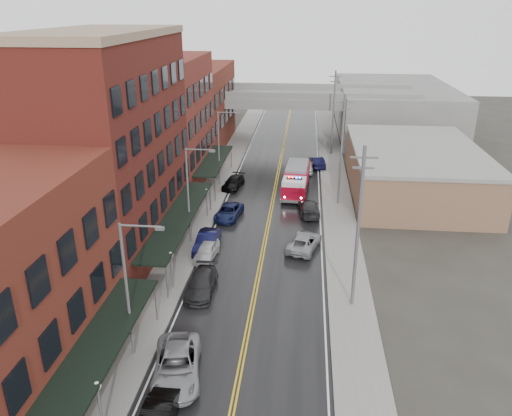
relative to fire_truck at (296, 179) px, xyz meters
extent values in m
cube|color=black|center=(-2.49, -8.18, -1.66)|extent=(11.00, 160.00, 0.02)
cube|color=slate|center=(-9.79, -8.18, -1.59)|extent=(3.00, 160.00, 0.15)
cube|color=slate|center=(4.81, -8.18, -1.59)|extent=(3.00, 160.00, 0.15)
cube|color=gray|center=(-8.14, -8.18, -1.59)|extent=(0.30, 160.00, 0.15)
cube|color=gray|center=(3.16, -8.18, -1.59)|extent=(0.30, 160.00, 0.15)
cube|color=#4F1814|center=(-15.79, -15.18, 7.33)|extent=(9.00, 20.00, 18.00)
cube|color=maroon|center=(-15.79, 2.32, 5.83)|extent=(9.00, 15.00, 15.00)
cube|color=maroon|center=(-15.79, 19.82, 4.33)|extent=(9.00, 20.00, 12.00)
cube|color=brown|center=(13.51, 1.82, 0.83)|extent=(14.00, 22.00, 5.00)
cube|color=slate|center=(15.51, 31.82, 2.33)|extent=(18.00, 30.00, 8.00)
cube|color=black|center=(-9.99, -34.18, 1.33)|extent=(2.60, 16.00, 0.18)
cylinder|color=slate|center=(-8.84, -26.58, -0.17)|extent=(0.10, 0.10, 3.00)
cube|color=black|center=(-9.99, -15.18, 1.33)|extent=(2.60, 18.00, 0.18)
cylinder|color=slate|center=(-8.84, -23.78, -0.17)|extent=(0.10, 0.10, 3.00)
cylinder|color=slate|center=(-8.84, -6.58, -0.17)|extent=(0.10, 0.10, 3.00)
cube|color=black|center=(-9.99, 2.32, 1.33)|extent=(2.60, 13.00, 0.18)
cylinder|color=slate|center=(-8.84, -3.78, -0.17)|extent=(0.10, 0.10, 3.00)
cylinder|color=slate|center=(-8.84, 8.42, -0.17)|extent=(0.10, 0.10, 3.00)
cylinder|color=#59595B|center=(-8.89, -36.18, -0.27)|extent=(0.14, 0.14, 2.80)
sphere|color=silver|center=(-8.89, -36.18, 1.23)|extent=(0.44, 0.44, 0.44)
cylinder|color=#59595B|center=(-8.89, -22.18, -0.27)|extent=(0.14, 0.14, 2.80)
sphere|color=silver|center=(-8.89, -22.18, 1.23)|extent=(0.44, 0.44, 0.44)
cylinder|color=#59595B|center=(-8.89, -8.18, -0.27)|extent=(0.14, 0.14, 2.80)
sphere|color=silver|center=(-8.89, -8.18, 1.23)|extent=(0.44, 0.44, 0.44)
cylinder|color=#59595B|center=(-9.29, -30.18, 2.83)|extent=(0.18, 0.18, 9.00)
cylinder|color=#59595B|center=(-8.09, -30.18, 7.23)|extent=(2.40, 0.12, 0.12)
cube|color=#59595B|center=(-6.99, -30.18, 7.13)|extent=(0.50, 0.22, 0.18)
cylinder|color=#59595B|center=(-9.29, -14.18, 2.83)|extent=(0.18, 0.18, 9.00)
cylinder|color=#59595B|center=(-8.09, -14.18, 7.23)|extent=(2.40, 0.12, 0.12)
cube|color=#59595B|center=(-6.99, -14.18, 7.13)|extent=(0.50, 0.22, 0.18)
cylinder|color=#59595B|center=(-9.29, 1.82, 2.83)|extent=(0.18, 0.18, 9.00)
cylinder|color=#59595B|center=(-8.09, 1.82, 7.23)|extent=(2.40, 0.12, 0.12)
cube|color=#59595B|center=(-6.99, 1.82, 7.13)|extent=(0.50, 0.22, 0.18)
cylinder|color=#59595B|center=(4.71, -23.18, 4.33)|extent=(0.24, 0.24, 12.00)
cube|color=#59595B|center=(4.71, -23.18, 9.53)|extent=(1.80, 0.12, 0.12)
cube|color=#59595B|center=(4.71, -23.18, 8.83)|extent=(1.40, 0.12, 0.12)
cylinder|color=#59595B|center=(4.71, -3.18, 4.33)|extent=(0.24, 0.24, 12.00)
cube|color=#59595B|center=(4.71, -3.18, 9.53)|extent=(1.80, 0.12, 0.12)
cube|color=#59595B|center=(4.71, -3.18, 8.83)|extent=(1.40, 0.12, 0.12)
cylinder|color=#59595B|center=(4.71, 16.82, 4.33)|extent=(0.24, 0.24, 12.00)
cube|color=#59595B|center=(4.71, 16.82, 9.53)|extent=(1.80, 0.12, 0.12)
cube|color=#59595B|center=(4.71, 16.82, 8.83)|extent=(1.40, 0.12, 0.12)
cube|color=slate|center=(-2.49, 23.82, 5.08)|extent=(40.00, 10.00, 1.50)
cube|color=slate|center=(-13.49, 23.82, 1.33)|extent=(1.60, 8.00, 6.00)
cube|color=slate|center=(8.51, 23.82, 1.33)|extent=(1.60, 8.00, 6.00)
cube|color=maroon|center=(0.07, 1.33, -0.02)|extent=(2.97, 5.98, 2.23)
cube|color=maroon|center=(-0.15, -2.80, -0.34)|extent=(2.80, 2.90, 1.59)
cube|color=silver|center=(-0.15, -2.80, 0.72)|extent=(2.66, 2.68, 0.53)
cube|color=black|center=(-0.14, -2.59, -0.02)|extent=(2.76, 1.84, 0.85)
cube|color=slate|center=(0.07, 1.33, 1.25)|extent=(2.68, 5.54, 0.32)
cube|color=black|center=(-0.15, -2.80, 1.07)|extent=(1.71, 0.39, 0.15)
sphere|color=#FF0C0C|center=(-0.74, -2.77, 1.16)|extent=(0.21, 0.21, 0.21)
sphere|color=#1933FF|center=(0.43, -2.84, 1.16)|extent=(0.21, 0.21, 0.21)
cylinder|color=black|center=(-1.33, -2.85, -1.14)|extent=(1.08, 0.43, 1.06)
cylinder|color=black|center=(1.01, -2.97, -1.14)|extent=(1.08, 0.43, 1.06)
cylinder|color=black|center=(-1.12, 0.86, -1.14)|extent=(1.08, 0.43, 1.06)
cylinder|color=black|center=(1.21, 0.74, -1.14)|extent=(1.08, 0.43, 1.06)
cylinder|color=black|center=(-0.98, 3.51, -1.14)|extent=(1.08, 0.43, 1.06)
cylinder|color=black|center=(1.36, 3.39, -1.14)|extent=(1.08, 0.43, 1.06)
imported|color=gray|center=(-6.09, -31.82, -0.86)|extent=(3.66, 6.18, 1.61)
imported|color=black|center=(-6.56, -22.48, -0.95)|extent=(2.03, 4.96, 1.44)
imported|color=silver|center=(-7.23, -16.98, -0.98)|extent=(1.95, 4.14, 1.37)
imported|color=black|center=(-7.49, -15.38, -0.88)|extent=(1.88, 4.85, 1.58)
imported|color=#121944|center=(-6.66, -8.09, -1.00)|extent=(2.85, 5.04, 1.33)
imported|color=black|center=(-7.49, 1.02, -1.00)|extent=(2.61, 4.83, 1.33)
imported|color=gray|center=(1.11, -14.38, -0.97)|extent=(3.58, 5.45, 1.39)
imported|color=#262528|center=(1.52, -6.23, -0.96)|extent=(2.50, 5.08, 1.42)
imported|color=silver|center=(1.11, 8.02, -0.89)|extent=(1.86, 4.59, 1.56)
imported|color=black|center=(2.51, 10.39, -0.94)|extent=(2.46, 4.68, 1.47)
camera|label=1|loc=(0.90, -54.76, 18.63)|focal=35.00mm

